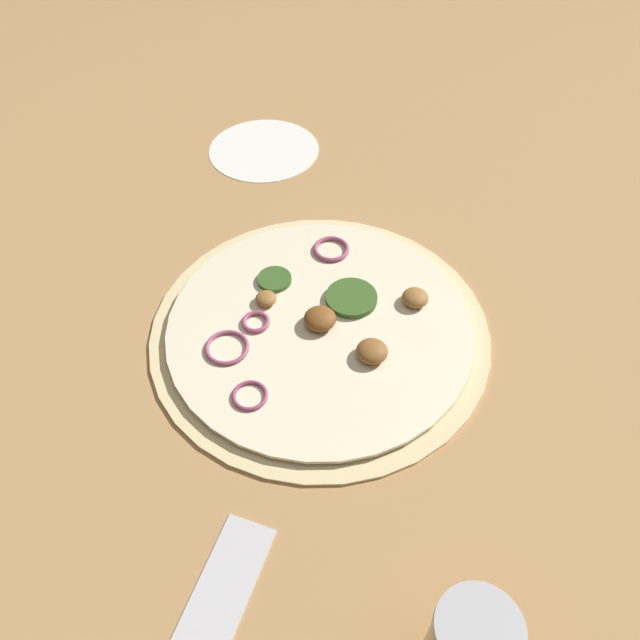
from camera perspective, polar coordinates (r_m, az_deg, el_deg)
The scene contains 3 objects.
ground_plane at distance 0.63m, azimuth 0.00°, elevation -0.99°, with size 3.00×3.00×0.00m, color tan.
pizza at distance 0.63m, azimuth 0.04°, elevation -0.59°, with size 0.34×0.34×0.03m.
flour_patch at distance 0.88m, azimuth -5.15°, elevation 15.28°, with size 0.15×0.15×0.00m.
Camera 1 is at (-0.20, -0.36, 0.48)m, focal length 35.00 mm.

